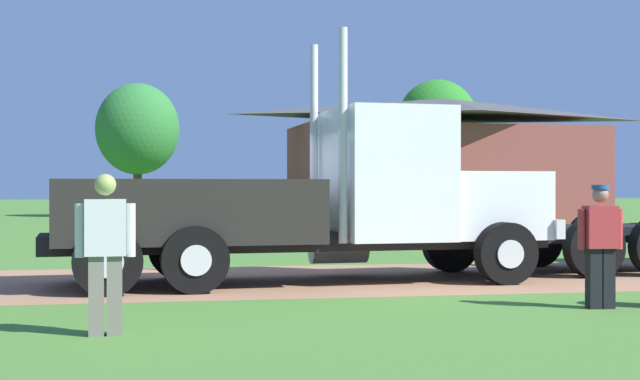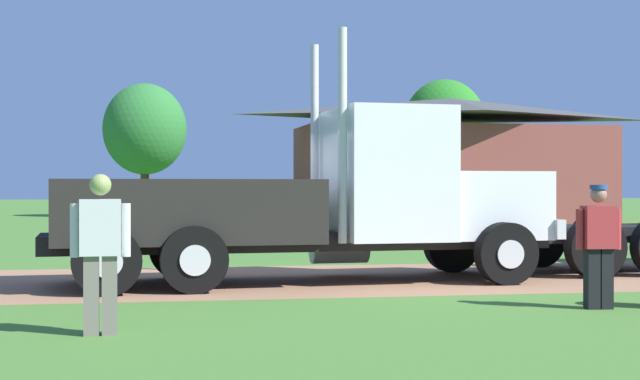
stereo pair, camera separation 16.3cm
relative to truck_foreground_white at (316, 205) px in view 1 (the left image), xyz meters
The scene contains 8 objects.
ground_plane 1.92m from the truck_foreground_white, 161.93° to the left, with size 200.00×200.00×0.00m, color #46762D.
dirt_track 1.91m from the truck_foreground_white, 161.93° to the left, with size 120.00×5.34×0.01m, color #9E6F4F.
truck_foreground_white is the anchor object (origin of this frame).
visitor_standing_near 5.90m from the truck_foreground_white, 122.52° to the right, with size 0.63×0.28×1.71m.
visitor_walking_mid 4.96m from the truck_foreground_white, 52.32° to the right, with size 0.60×0.29×1.60m.
shed_building 26.42m from the truck_foreground_white, 67.22° to the left, with size 14.07×6.36×5.47m.
tree_mid 34.14m from the truck_foreground_white, 95.51° to the left, with size 4.29×4.29×6.91m.
tree_right 35.82m from the truck_foreground_white, 69.14° to the left, with size 4.47×4.47×7.36m.
Camera 1 is at (-1.36, -15.48, 1.58)m, focal length 52.20 mm.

